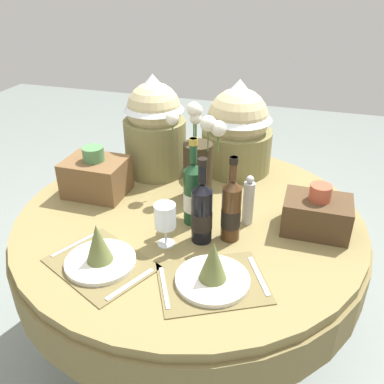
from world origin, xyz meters
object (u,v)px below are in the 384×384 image
(place_setting_right, at_px, (213,271))
(pepper_mill, at_px, (248,202))
(place_setting_left, at_px, (99,253))
(gift_tub_back_left, at_px, (154,122))
(gift_tub_back_centre, at_px, (238,124))
(woven_basket_side_right, at_px, (317,214))
(flower_vase, at_px, (198,159))
(wine_bottle_left, at_px, (193,193))
(wine_glass_left, at_px, (165,217))
(wine_bottle_right, at_px, (231,210))
(dining_table, at_px, (190,239))
(wine_bottle_centre, at_px, (202,212))
(woven_basket_side_left, at_px, (96,176))

(place_setting_right, bearing_deg, pepper_mill, 83.59)
(place_setting_left, height_order, gift_tub_back_left, gift_tub_back_left)
(gift_tub_back_centre, height_order, woven_basket_side_right, gift_tub_back_centre)
(flower_vase, distance_m, wine_bottle_left, 0.20)
(pepper_mill, bearing_deg, wine_glass_left, -138.79)
(wine_bottle_left, bearing_deg, woven_basket_side_right, 9.80)
(place_setting_left, xyz_separation_m, wine_bottle_right, (0.39, 0.28, 0.08))
(wine_bottle_left, distance_m, wine_bottle_right, 0.18)
(pepper_mill, xyz_separation_m, gift_tub_back_left, (-0.51, 0.33, 0.15))
(dining_table, height_order, wine_bottle_left, wine_bottle_left)
(woven_basket_side_right, bearing_deg, place_setting_left, -148.15)
(wine_glass_left, distance_m, gift_tub_back_left, 0.62)
(flower_vase, relative_size, pepper_mill, 2.00)
(dining_table, relative_size, place_setting_left, 3.40)
(place_setting_left, relative_size, gift_tub_back_centre, 0.95)
(wine_bottle_centre, height_order, wine_glass_left, wine_bottle_centre)
(place_setting_right, bearing_deg, woven_basket_side_left, 146.54)
(wine_glass_left, relative_size, gift_tub_back_left, 0.35)
(dining_table, relative_size, place_setting_right, 3.38)
(place_setting_left, bearing_deg, wine_glass_left, 45.23)
(wine_bottle_left, xyz_separation_m, woven_basket_side_right, (0.46, 0.08, -0.06))
(gift_tub_back_left, distance_m, gift_tub_back_centre, 0.39)
(place_setting_right, xyz_separation_m, gift_tub_back_left, (-0.46, 0.70, 0.20))
(wine_bottle_right, relative_size, woven_basket_side_right, 1.34)
(gift_tub_back_centre, bearing_deg, pepper_mill, -72.76)
(dining_table, xyz_separation_m, wine_bottle_centre, (0.10, -0.16, 0.25))
(wine_bottle_centre, bearing_deg, pepper_mill, 49.10)
(wine_bottle_left, bearing_deg, gift_tub_back_centre, 83.32)
(wine_bottle_left, bearing_deg, pepper_mill, 14.42)
(place_setting_right, bearing_deg, dining_table, 117.34)
(wine_bottle_left, relative_size, pepper_mill, 1.70)
(wine_glass_left, bearing_deg, woven_basket_side_left, 147.50)
(place_setting_left, bearing_deg, wine_bottle_right, 35.87)
(flower_vase, height_order, gift_tub_back_left, gift_tub_back_left)
(gift_tub_back_centre, bearing_deg, place_setting_left, -108.22)
(flower_vase, height_order, wine_bottle_left, flower_vase)
(pepper_mill, relative_size, woven_basket_side_left, 0.80)
(wine_bottle_left, height_order, woven_basket_side_right, wine_bottle_left)
(gift_tub_back_centre, distance_m, woven_basket_side_left, 0.69)
(gift_tub_back_left, bearing_deg, wine_bottle_right, -43.75)
(dining_table, xyz_separation_m, pepper_mill, (0.24, -0.00, 0.23))
(dining_table, relative_size, wine_bottle_centre, 4.32)
(woven_basket_side_right, bearing_deg, pepper_mill, -174.00)
(place_setting_left, bearing_deg, gift_tub_back_centre, 71.78)
(dining_table, relative_size, pepper_mill, 6.89)
(dining_table, bearing_deg, woven_basket_side_right, 2.95)
(wine_bottle_right, bearing_deg, wine_bottle_left, 157.77)
(place_setting_left, distance_m, flower_vase, 0.58)
(wine_bottle_left, height_order, woven_basket_side_left, wine_bottle_left)
(wine_bottle_centre, xyz_separation_m, pepper_mill, (0.14, 0.16, -0.03))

